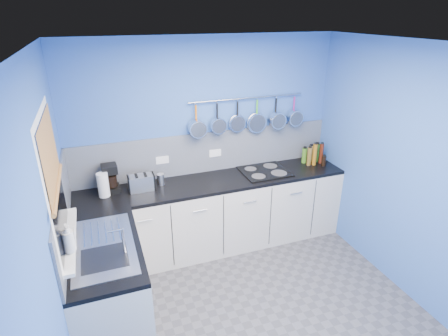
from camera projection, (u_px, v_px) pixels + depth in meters
floor at (255, 313)px, 3.57m from camera, size 3.20×3.00×0.02m
ceiling at (267, 44)px, 2.57m from camera, size 3.20×3.00×0.02m
wall_back at (206, 144)px, 4.37m from camera, size 3.20×0.02×2.50m
wall_left at (54, 238)px, 2.57m from camera, size 0.02×3.00×2.50m
wall_right at (408, 173)px, 3.58m from camera, size 0.02×3.00×2.50m
backsplash_back at (207, 152)px, 4.39m from camera, size 3.20×0.02×0.50m
backsplash_left at (63, 209)px, 3.13m from camera, size 0.02×1.80×0.50m
cabinet_run_back at (215, 215)px, 4.43m from camera, size 3.20×0.60×0.86m
worktop_back at (215, 182)px, 4.25m from camera, size 3.20×0.60×0.04m
cabinet_run_left at (110, 290)px, 3.25m from camera, size 0.60×1.20×0.86m
worktop_left at (104, 248)px, 3.07m from camera, size 0.60×1.20×0.04m
window_frame at (54, 182)px, 2.72m from camera, size 0.01×1.00×1.10m
window_glass at (54, 181)px, 2.72m from camera, size 0.01×0.90×1.00m
bamboo_blind at (50, 153)px, 2.63m from camera, size 0.01×0.90×0.55m
window_sill at (69, 239)px, 2.93m from camera, size 0.10×0.98×0.03m
sink_unit at (103, 246)px, 3.06m from camera, size 0.50×0.95×0.01m
mixer_tap at (123, 241)px, 2.90m from camera, size 0.12×0.08×0.26m
socket_left at (162, 160)px, 4.22m from camera, size 0.15×0.01×0.09m
socket_right at (215, 153)px, 4.42m from camera, size 0.15×0.01×0.09m
pot_rail at (247, 98)px, 4.27m from camera, size 1.45×0.02×0.02m
soap_bottle_a at (68, 238)px, 2.70m from camera, size 0.11×0.11×0.24m
soap_bottle_b at (69, 234)px, 2.81m from camera, size 0.08×0.08×0.17m
paper_towel at (103, 185)px, 3.84m from camera, size 0.14×0.14×0.26m
coffee_maker at (110, 178)px, 3.94m from camera, size 0.18×0.20×0.31m
toaster at (141, 183)px, 3.99m from camera, size 0.27×0.16×0.17m
canister at (161, 179)px, 4.13m from camera, size 0.10×0.10×0.13m
hob at (265, 171)px, 4.47m from camera, size 0.57×0.50×0.01m
pan_0 at (196, 120)px, 4.14m from camera, size 0.20×0.12×0.39m
pan_1 at (217, 117)px, 4.21m from camera, size 0.19×0.10×0.38m
pan_2 at (238, 116)px, 4.30m from camera, size 0.20×0.05×0.39m
pan_3 at (257, 115)px, 4.39m from camera, size 0.24×0.05×0.43m
pan_4 at (276, 112)px, 4.46m from camera, size 0.20×0.13×0.39m
pan_5 at (294, 110)px, 4.54m from camera, size 0.20×0.11×0.39m
condiment_0 at (317, 152)px, 4.75m from camera, size 0.07×0.07×0.24m
condiment_1 at (311, 153)px, 4.75m from camera, size 0.06×0.06×0.22m
condiment_2 at (304, 155)px, 4.71m from camera, size 0.07×0.07×0.20m
condiment_3 at (321, 154)px, 4.68m from camera, size 0.05×0.05×0.26m
condiment_4 at (315, 155)px, 4.63m from camera, size 0.06×0.06×0.28m
condiment_5 at (309, 156)px, 4.62m from camera, size 0.06×0.06×0.24m
condiment_6 at (324, 161)px, 4.62m from camera, size 0.05×0.05×0.13m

